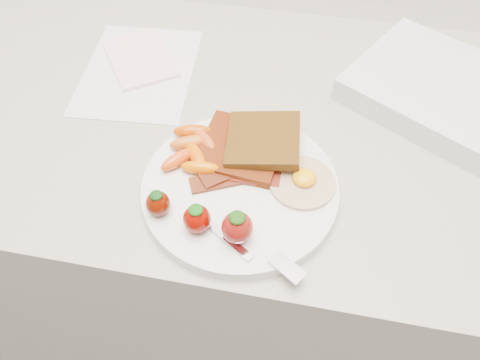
# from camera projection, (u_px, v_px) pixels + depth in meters

# --- Properties ---
(counter) EXTENTS (2.00, 0.60, 0.90)m
(counter) POSITION_uv_depth(u_px,v_px,m) (249.00, 254.00, 1.10)
(counter) COLOR gray
(counter) RESTS_ON ground
(plate) EXTENTS (0.27, 0.27, 0.02)m
(plate) POSITION_uv_depth(u_px,v_px,m) (240.00, 188.00, 0.64)
(plate) COLOR white
(plate) RESTS_ON counter
(toast_lower) EXTENTS (0.12, 0.12, 0.01)m
(toast_lower) POSITION_uv_depth(u_px,v_px,m) (241.00, 148.00, 0.67)
(toast_lower) COLOR #4D1908
(toast_lower) RESTS_ON plate
(toast_upper) EXTENTS (0.11, 0.11, 0.02)m
(toast_upper) POSITION_uv_depth(u_px,v_px,m) (263.00, 140.00, 0.66)
(toast_upper) COLOR black
(toast_upper) RESTS_ON toast_lower
(fried_egg) EXTENTS (0.11, 0.11, 0.02)m
(fried_egg) POSITION_uv_depth(u_px,v_px,m) (303.00, 181.00, 0.63)
(fried_egg) COLOR beige
(fried_egg) RESTS_ON plate
(bacon_strips) EXTENTS (0.12, 0.10, 0.01)m
(bacon_strips) POSITION_uv_depth(u_px,v_px,m) (236.00, 174.00, 0.64)
(bacon_strips) COLOR black
(bacon_strips) RESTS_ON plate
(baby_carrots) EXTENTS (0.09, 0.10, 0.02)m
(baby_carrots) POSITION_uv_depth(u_px,v_px,m) (193.00, 149.00, 0.66)
(baby_carrots) COLOR #C55719
(baby_carrots) RESTS_ON plate
(strawberries) EXTENTS (0.14, 0.05, 0.05)m
(strawberries) POSITION_uv_depth(u_px,v_px,m) (205.00, 219.00, 0.58)
(strawberries) COLOR #520C00
(strawberries) RESTS_ON plate
(fork) EXTENTS (0.16, 0.09, 0.00)m
(fork) POSITION_uv_depth(u_px,v_px,m) (250.00, 248.00, 0.57)
(fork) COLOR silver
(fork) RESTS_ON plate
(paper_sheet) EXTENTS (0.21, 0.26, 0.00)m
(paper_sheet) POSITION_uv_depth(u_px,v_px,m) (139.00, 71.00, 0.81)
(paper_sheet) COLOR silver
(paper_sheet) RESTS_ON counter
(notepad) EXTENTS (0.17, 0.18, 0.01)m
(notepad) POSITION_uv_depth(u_px,v_px,m) (140.00, 58.00, 0.82)
(notepad) COLOR #F5CBD1
(notepad) RESTS_ON paper_sheet
(appliance) EXTENTS (0.35, 0.33, 0.04)m
(appliance) POSITION_uv_depth(u_px,v_px,m) (444.00, 92.00, 0.75)
(appliance) COLOR silver
(appliance) RESTS_ON counter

